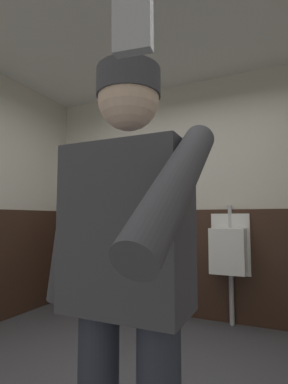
{
  "coord_description": "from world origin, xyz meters",
  "views": [
    {
      "loc": [
        0.9,
        -1.6,
        1.11
      ],
      "look_at": [
        0.22,
        -0.12,
        1.25
      ],
      "focal_mm": 27.44,
      "sensor_mm": 36.0,
      "label": 1
    }
  ],
  "objects_px": {
    "urinal_left": "(105,244)",
    "person": "(126,265)",
    "urinal_middle": "(161,247)",
    "cell_phone": "(133,18)",
    "urinal_right": "(229,250)"
  },
  "relations": [
    {
      "from": "urinal_left",
      "to": "person",
      "type": "height_order",
      "value": "person"
    },
    {
      "from": "person",
      "to": "cell_phone",
      "type": "bearing_deg",
      "value": -61.08
    },
    {
      "from": "urinal_middle",
      "to": "cell_phone",
      "type": "bearing_deg",
      "value": -69.31
    },
    {
      "from": "urinal_middle",
      "to": "urinal_right",
      "type": "relative_size",
      "value": 1.0
    },
    {
      "from": "urinal_right",
      "to": "cell_phone",
      "type": "xyz_separation_m",
      "value": [
        0.3,
        -2.78,
        0.63
      ]
    },
    {
      "from": "urinal_right",
      "to": "person",
      "type": "xyz_separation_m",
      "value": [
        0.02,
        -2.27,
        0.17
      ]
    },
    {
      "from": "urinal_middle",
      "to": "cell_phone",
      "type": "relative_size",
      "value": 11.27
    },
    {
      "from": "urinal_middle",
      "to": "person",
      "type": "distance_m",
      "value": 2.41
    },
    {
      "from": "urinal_right",
      "to": "cell_phone",
      "type": "height_order",
      "value": "cell_phone"
    },
    {
      "from": "urinal_left",
      "to": "person",
      "type": "bearing_deg",
      "value": -56.22
    },
    {
      "from": "urinal_right",
      "to": "cell_phone",
      "type": "distance_m",
      "value": 2.86
    },
    {
      "from": "urinal_middle",
      "to": "urinal_right",
      "type": "bearing_deg",
      "value": 0.0
    },
    {
      "from": "urinal_left",
      "to": "cell_phone",
      "type": "bearing_deg",
      "value": -57.06
    },
    {
      "from": "cell_phone",
      "to": "urinal_middle",
      "type": "bearing_deg",
      "value": 102.29
    },
    {
      "from": "person",
      "to": "urinal_right",
      "type": "bearing_deg",
      "value": 90.54
    }
  ]
}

